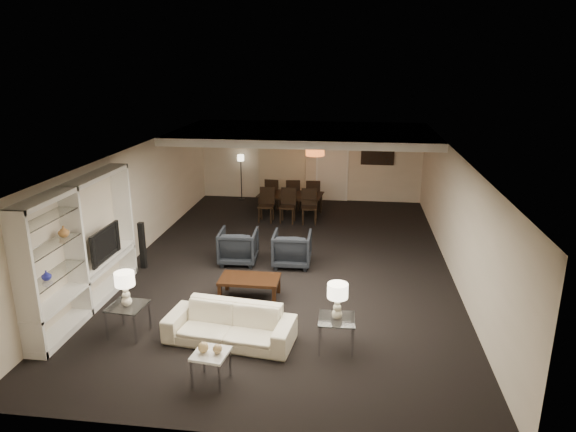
% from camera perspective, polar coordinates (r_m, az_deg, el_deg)
% --- Properties ---
extents(floor, '(11.00, 11.00, 0.00)m').
position_cam_1_polar(floor, '(11.48, 0.00, -5.26)').
color(floor, black).
rests_on(floor, ground).
extents(ceiling, '(7.00, 11.00, 0.02)m').
position_cam_1_polar(ceiling, '(10.78, 0.00, 7.13)').
color(ceiling, silver).
rests_on(ceiling, ground).
extents(wall_back, '(7.00, 0.02, 2.50)m').
position_cam_1_polar(wall_back, '(16.39, 2.48, 6.12)').
color(wall_back, beige).
rests_on(wall_back, ground).
extents(wall_front, '(7.00, 0.02, 2.50)m').
position_cam_1_polar(wall_front, '(6.07, -6.88, -13.90)').
color(wall_front, beige).
rests_on(wall_front, ground).
extents(wall_left, '(0.02, 11.00, 2.50)m').
position_cam_1_polar(wall_left, '(12.01, -16.80, 1.31)').
color(wall_left, beige).
rests_on(wall_left, ground).
extents(wall_right, '(0.02, 11.00, 2.50)m').
position_cam_1_polar(wall_right, '(11.19, 18.08, 0.06)').
color(wall_right, beige).
rests_on(wall_right, ground).
extents(ceiling_soffit, '(7.00, 4.00, 0.20)m').
position_cam_1_polar(ceiling_soffit, '(14.23, 1.83, 9.15)').
color(ceiling_soffit, silver).
rests_on(ceiling_soffit, ceiling).
extents(curtains, '(1.50, 0.12, 2.40)m').
position_cam_1_polar(curtains, '(16.42, -0.69, 5.97)').
color(curtains, beige).
rests_on(curtains, wall_back).
extents(door, '(0.90, 0.05, 2.10)m').
position_cam_1_polar(door, '(16.35, 4.92, 5.33)').
color(door, silver).
rests_on(door, wall_back).
extents(painting, '(0.95, 0.04, 0.65)m').
position_cam_1_polar(painting, '(16.25, 9.93, 6.86)').
color(painting, '#142D38').
rests_on(painting, wall_back).
extents(media_unit, '(0.38, 3.40, 2.35)m').
position_cam_1_polar(media_unit, '(9.74, -21.83, -3.30)').
color(media_unit, white).
rests_on(media_unit, wall_left).
extents(pendant_light, '(0.52, 0.52, 0.24)m').
position_cam_1_polar(pendant_light, '(14.28, 3.02, 7.21)').
color(pendant_light, '#D8591E').
rests_on(pendant_light, ceiling_soffit).
extents(sofa, '(2.13, 1.04, 0.60)m').
position_cam_1_polar(sofa, '(8.42, -6.49, -11.88)').
color(sofa, beige).
rests_on(sofa, floor).
extents(coffee_table, '(1.13, 0.66, 0.40)m').
position_cam_1_polar(coffee_table, '(9.86, -4.26, -7.94)').
color(coffee_table, black).
rests_on(coffee_table, floor).
extents(armchair_left, '(0.86, 0.88, 0.76)m').
position_cam_1_polar(armchair_left, '(11.44, -5.54, -3.37)').
color(armchair_left, black).
rests_on(armchair_left, floor).
extents(armchair_right, '(0.83, 0.86, 0.76)m').
position_cam_1_polar(armchair_right, '(11.24, 0.45, -3.66)').
color(armchair_right, black).
rests_on(armchair_right, floor).
extents(side_table_left, '(0.61, 0.61, 0.52)m').
position_cam_1_polar(side_table_left, '(8.97, -17.29, -10.96)').
color(side_table_left, white).
rests_on(side_table_left, floor).
extents(side_table_right, '(0.57, 0.57, 0.52)m').
position_cam_1_polar(side_table_right, '(8.23, 5.39, -12.87)').
color(side_table_right, silver).
rests_on(side_table_right, floor).
extents(table_lamp_left, '(0.35, 0.35, 0.58)m').
position_cam_1_polar(table_lamp_left, '(8.73, -17.61, -7.75)').
color(table_lamp_left, white).
rests_on(table_lamp_left, side_table_left).
extents(table_lamp_right, '(0.33, 0.33, 0.58)m').
position_cam_1_polar(table_lamp_right, '(7.97, 5.50, -9.42)').
color(table_lamp_right, beige).
rests_on(table_lamp_right, side_table_right).
extents(marble_table, '(0.52, 0.52, 0.47)m').
position_cam_1_polar(marble_table, '(7.55, -8.51, -16.29)').
color(marble_table, silver).
rests_on(marble_table, floor).
extents(gold_gourd_a, '(0.15, 0.15, 0.15)m').
position_cam_1_polar(gold_gourd_a, '(7.41, -9.39, -14.20)').
color(gold_gourd_a, tan).
rests_on(gold_gourd_a, marble_table).
extents(gold_gourd_b, '(0.13, 0.13, 0.13)m').
position_cam_1_polar(gold_gourd_b, '(7.36, -7.84, -14.42)').
color(gold_gourd_b, tan).
rests_on(gold_gourd_b, marble_table).
extents(television, '(1.06, 0.14, 0.61)m').
position_cam_1_polar(television, '(10.22, -20.15, -2.89)').
color(television, black).
rests_on(television, media_unit).
extents(vase_blue, '(0.15, 0.15, 0.16)m').
position_cam_1_polar(vase_blue, '(8.86, -25.27, -5.98)').
color(vase_blue, '#24289D').
rests_on(vase_blue, media_unit).
extents(vase_amber, '(0.18, 0.18, 0.19)m').
position_cam_1_polar(vase_amber, '(9.18, -23.67, -1.58)').
color(vase_amber, '#BB7B3E').
rests_on(vase_amber, media_unit).
extents(floor_speaker, '(0.11, 0.11, 1.03)m').
position_cam_1_polar(floor_speaker, '(11.50, -15.87, -3.15)').
color(floor_speaker, black).
rests_on(floor_speaker, floor).
extents(dining_table, '(1.90, 1.18, 0.64)m').
position_cam_1_polar(dining_table, '(14.80, 0.27, 1.23)').
color(dining_table, black).
rests_on(dining_table, floor).
extents(chair_nl, '(0.46, 0.46, 0.94)m').
position_cam_1_polar(chair_nl, '(14.23, -2.45, 1.20)').
color(chair_nl, black).
rests_on(chair_nl, floor).
extents(chair_nm, '(0.45, 0.45, 0.94)m').
position_cam_1_polar(chair_nm, '(14.14, -0.06, 1.11)').
color(chair_nm, black).
rests_on(chair_nm, floor).
extents(chair_nr, '(0.49, 0.49, 0.94)m').
position_cam_1_polar(chair_nr, '(14.08, 2.36, 1.03)').
color(chair_nr, black).
rests_on(chair_nr, floor).
extents(chair_fl, '(0.49, 0.49, 0.94)m').
position_cam_1_polar(chair_fl, '(15.47, -1.64, 2.51)').
color(chair_fl, black).
rests_on(chair_fl, floor).
extents(chair_fm, '(0.48, 0.48, 0.94)m').
position_cam_1_polar(chair_fm, '(15.39, 0.57, 2.43)').
color(chair_fm, black).
rests_on(chair_fm, floor).
extents(chair_fr, '(0.47, 0.47, 0.94)m').
position_cam_1_polar(chair_fr, '(15.33, 2.80, 2.36)').
color(chair_fr, black).
rests_on(chair_fr, floor).
extents(floor_lamp, '(0.26, 0.26, 1.46)m').
position_cam_1_polar(floor_lamp, '(16.53, -5.22, 4.31)').
color(floor_lamp, black).
rests_on(floor_lamp, floor).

